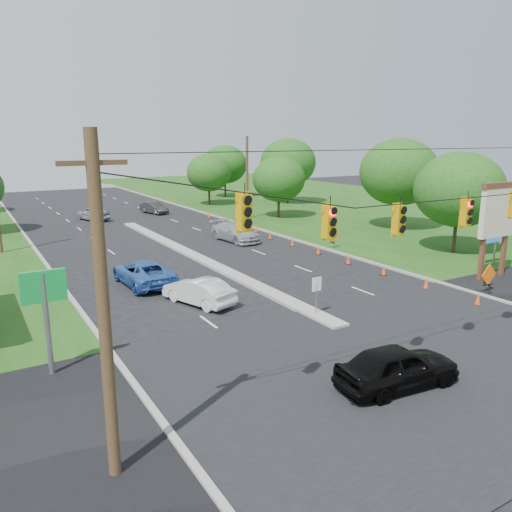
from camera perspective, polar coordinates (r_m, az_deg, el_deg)
ground at (r=21.41m, az=16.81°, el=-11.42°), size 160.00×160.00×0.00m
grass_right at (r=56.18m, az=22.79°, el=3.28°), size 40.00×160.00×0.06m
cross_street at (r=21.41m, az=16.81°, el=-11.42°), size 160.00×14.00×0.02m
curb_left at (r=44.03m, az=-23.97°, el=0.66°), size 0.25×110.00×0.16m
curb_right at (r=50.32m, az=-0.56°, el=3.27°), size 0.25×110.00×0.16m
median at (r=37.97m, az=-6.98°, el=-0.14°), size 1.00×34.00×0.18m
median_sign at (r=25.02m, az=6.94°, el=-3.74°), size 0.55×0.06×2.05m
signal_span at (r=19.24m, az=19.86°, el=1.17°), size 25.60×0.32×9.00m
utility_pole_far_right at (r=55.25m, az=-1.02°, el=8.87°), size 0.28×0.28×9.00m
pylon_sign at (r=35.04m, az=25.85°, el=4.17°), size 5.90×2.30×6.12m
cone_0 at (r=29.41m, az=24.03°, el=-4.49°), size 0.32×0.32×0.70m
cone_1 at (r=31.44m, az=18.88°, el=-2.94°), size 0.32×0.32×0.70m
cone_2 at (r=33.72m, az=14.40°, el=-1.56°), size 0.32×0.32×0.70m
cone_3 at (r=36.19m, az=10.51°, el=-0.36°), size 0.32×0.32×0.70m
cone_4 at (r=38.81m, az=7.13°, el=0.68°), size 0.32×0.32×0.70m
cone_5 at (r=41.57m, az=4.19°, el=1.59°), size 0.32×0.32×0.70m
cone_6 at (r=44.43m, az=1.63°, el=2.38°), size 0.32×0.32×0.70m
cone_7 at (r=47.68m, az=-0.01°, el=3.14°), size 0.32×0.32×0.70m
cone_8 at (r=50.68m, az=-2.02°, el=3.73°), size 0.32×0.32×0.70m
cone_9 at (r=53.74m, az=-3.81°, el=4.26°), size 0.32×0.32×0.70m
cone_10 at (r=56.85m, az=-5.41°, el=4.73°), size 0.32×0.32×0.70m
work_sign_0 at (r=31.52m, az=25.04°, el=-2.05°), size 1.27×0.58×1.37m
work_sign_1 at (r=40.78m, az=8.77°, el=2.31°), size 1.27×0.58×1.37m
work_sign_2 at (r=52.20m, az=-1.00°, el=4.85°), size 1.27×0.58×1.37m
tree_7 at (r=41.26m, az=22.18°, el=7.04°), size 6.72×6.72×7.84m
tree_8 at (r=50.74m, az=16.02°, el=9.19°), size 7.56×7.56×8.82m
tree_9 at (r=56.22m, az=2.63°, el=8.77°), size 5.88×5.88×6.86m
tree_10 at (r=68.88m, az=3.69°, el=10.61°), size 7.56×7.56×8.82m
tree_11 at (r=76.35m, az=-3.58°, el=10.41°), size 6.72×6.72×7.84m
tree_12 at (r=67.47m, az=-5.42°, el=9.47°), size 5.88×5.88×6.86m
black_sedan at (r=18.93m, az=15.86°, el=-12.07°), size 4.85×2.32×1.60m
white_sedan at (r=27.15m, az=-6.57°, el=-3.99°), size 2.89×4.65×1.45m
blue_pickup at (r=31.25m, az=-12.74°, el=-1.84°), size 2.77×5.63×1.54m
silver_car_far at (r=43.63m, az=-2.41°, el=2.77°), size 2.76×5.68×1.59m
silver_car_oncoming at (r=57.58m, az=-18.13°, el=4.66°), size 3.23×4.90×1.55m
dark_car_receding at (r=61.01m, az=-11.59°, el=5.42°), size 2.47×4.43×1.38m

